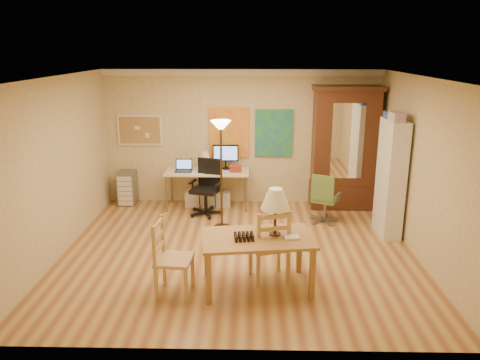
{
  "coord_description": "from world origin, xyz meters",
  "views": [
    {
      "loc": [
        0.18,
        -6.81,
        3.12
      ],
      "look_at": [
        0.02,
        0.3,
        1.09
      ],
      "focal_mm": 35.0,
      "sensor_mm": 36.0,
      "label": 1
    }
  ],
  "objects_px": {
    "dining_table": "(264,226)",
    "office_chair_black": "(207,200)",
    "computer_desk": "(209,185)",
    "bookshelf": "(391,178)",
    "armoire": "(344,156)",
    "office_chair_green": "(324,209)"
  },
  "relations": [
    {
      "from": "computer_desk",
      "to": "bookshelf",
      "type": "distance_m",
      "value": 3.5
    },
    {
      "from": "armoire",
      "to": "bookshelf",
      "type": "relative_size",
      "value": 1.22
    },
    {
      "from": "dining_table",
      "to": "bookshelf",
      "type": "height_order",
      "value": "bookshelf"
    },
    {
      "from": "office_chair_green",
      "to": "bookshelf",
      "type": "relative_size",
      "value": 0.47
    },
    {
      "from": "office_chair_black",
      "to": "computer_desk",
      "type": "bearing_deg",
      "value": 88.44
    },
    {
      "from": "computer_desk",
      "to": "office_chair_black",
      "type": "bearing_deg",
      "value": -91.56
    },
    {
      "from": "computer_desk",
      "to": "office_chair_green",
      "type": "distance_m",
      "value": 2.35
    },
    {
      "from": "office_chair_green",
      "to": "armoire",
      "type": "xyz_separation_m",
      "value": [
        0.48,
        0.92,
        0.8
      ]
    },
    {
      "from": "computer_desk",
      "to": "office_chair_green",
      "type": "bearing_deg",
      "value": -20.95
    },
    {
      "from": "computer_desk",
      "to": "armoire",
      "type": "bearing_deg",
      "value": 1.74
    },
    {
      "from": "armoire",
      "to": "bookshelf",
      "type": "height_order",
      "value": "armoire"
    },
    {
      "from": "dining_table",
      "to": "office_chair_black",
      "type": "bearing_deg",
      "value": 110.0
    },
    {
      "from": "dining_table",
      "to": "office_chair_black",
      "type": "distance_m",
      "value": 3.04
    },
    {
      "from": "armoire",
      "to": "office_chair_black",
      "type": "bearing_deg",
      "value": -168.7
    },
    {
      "from": "office_chair_green",
      "to": "bookshelf",
      "type": "bearing_deg",
      "value": -26.14
    },
    {
      "from": "computer_desk",
      "to": "armoire",
      "type": "distance_m",
      "value": 2.74
    },
    {
      "from": "dining_table",
      "to": "armoire",
      "type": "distance_m",
      "value": 3.74
    },
    {
      "from": "dining_table",
      "to": "armoire",
      "type": "bearing_deg",
      "value": 63.56
    },
    {
      "from": "armoire",
      "to": "bookshelf",
      "type": "bearing_deg",
      "value": -69.73
    },
    {
      "from": "office_chair_black",
      "to": "bookshelf",
      "type": "distance_m",
      "value": 3.39
    },
    {
      "from": "dining_table",
      "to": "computer_desk",
      "type": "xyz_separation_m",
      "value": [
        -1.01,
        3.26,
        -0.41
      ]
    },
    {
      "from": "armoire",
      "to": "bookshelf",
      "type": "distance_m",
      "value": 1.51
    }
  ]
}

